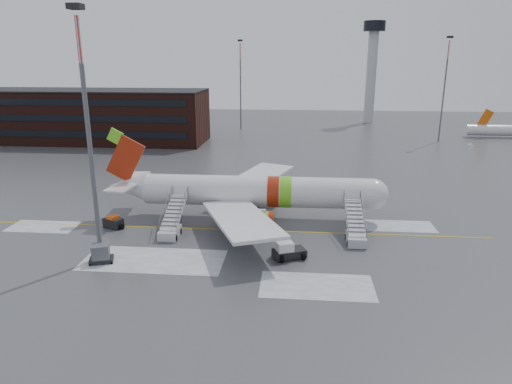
# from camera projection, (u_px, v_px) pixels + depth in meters

# --- Properties ---
(ground) EXTENTS (260.00, 260.00, 0.00)m
(ground) POSITION_uv_depth(u_px,v_px,m) (228.00, 227.00, 54.43)
(ground) COLOR #494C4F
(ground) RESTS_ON ground
(airliner) EXTENTS (35.03, 32.97, 11.18)m
(airliner) POSITION_uv_depth(u_px,v_px,m) (250.00, 192.00, 56.48)
(airliner) COLOR silver
(airliner) RESTS_ON ground
(airstair_fwd) EXTENTS (2.05, 7.70, 3.48)m
(airstair_fwd) POSITION_uv_depth(u_px,v_px,m) (355.00, 232.00, 49.84)
(airstair_fwd) COLOR #ABAEB3
(airstair_fwd) RESTS_ON ground
(airstair_aft) EXTENTS (2.05, 7.70, 3.48)m
(airstair_aft) POSITION_uv_depth(u_px,v_px,m) (172.00, 226.00, 51.61)
(airstair_aft) COLOR #B1B3B8
(airstair_aft) RESTS_ON ground
(pushback_tug) EXTENTS (3.61, 3.22, 1.83)m
(pushback_tug) POSITION_uv_depth(u_px,v_px,m) (287.00, 251.00, 45.63)
(pushback_tug) COLOR black
(pushback_tug) RESTS_ON ground
(uld_container) EXTENTS (2.63, 2.24, 1.83)m
(uld_container) POSITION_uv_depth(u_px,v_px,m) (101.00, 254.00, 44.74)
(uld_container) COLOR black
(uld_container) RESTS_ON ground
(baggage_tractor) EXTENTS (3.01, 2.05, 1.48)m
(baggage_tractor) POSITION_uv_depth(u_px,v_px,m) (113.00, 223.00, 53.94)
(baggage_tractor) COLOR black
(baggage_tractor) RESTS_ON ground
(light_mast_near) EXTENTS (1.20, 1.20, 23.84)m
(light_mast_near) POSITION_uv_depth(u_px,v_px,m) (89.00, 136.00, 42.23)
(light_mast_near) COLOR #595B60
(light_mast_near) RESTS_ON ground
(terminal_building) EXTENTS (62.00, 16.11, 12.30)m
(terminal_building) POSITION_uv_depth(u_px,v_px,m) (76.00, 115.00, 109.12)
(terminal_building) COLOR #3F1E16
(terminal_building) RESTS_ON ground
(control_tower) EXTENTS (6.40, 6.40, 30.00)m
(control_tower) POSITION_uv_depth(u_px,v_px,m) (372.00, 60.00, 137.37)
(control_tower) COLOR #B2B5BA
(control_tower) RESTS_ON ground
(light_mast_far_ne) EXTENTS (1.20, 1.20, 24.25)m
(light_mast_far_ne) POSITION_uv_depth(u_px,v_px,m) (445.00, 83.00, 106.18)
(light_mast_far_ne) COLOR #595B60
(light_mast_far_ne) RESTS_ON ground
(light_mast_far_n) EXTENTS (1.20, 1.20, 24.25)m
(light_mast_far_n) POSITION_uv_depth(u_px,v_px,m) (240.00, 79.00, 125.78)
(light_mast_far_n) COLOR #595B60
(light_mast_far_n) RESTS_ON ground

